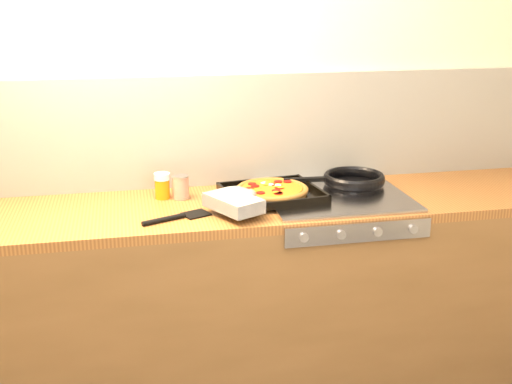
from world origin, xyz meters
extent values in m
plane|color=beige|center=(0.00, 1.40, 1.25)|extent=(3.20, 0.00, 3.20)
cube|color=white|center=(0.00, 1.39, 1.15)|extent=(3.20, 0.02, 0.50)
cube|color=brown|center=(0.00, 1.10, 0.43)|extent=(3.20, 0.60, 0.86)
cube|color=#935D2D|center=(0.00, 1.10, 0.88)|extent=(3.20, 0.60, 0.04)
cube|color=#9C9BA0|center=(0.45, 0.80, 0.85)|extent=(0.60, 0.03, 0.08)
cylinder|color=#A5A5AA|center=(0.23, 0.78, 0.85)|extent=(0.04, 0.02, 0.04)
cylinder|color=#A5A5AA|center=(0.38, 0.78, 0.85)|extent=(0.04, 0.02, 0.04)
cylinder|color=#A5A5AA|center=(0.53, 0.78, 0.85)|extent=(0.04, 0.02, 0.04)
cylinder|color=#A5A5AA|center=(0.67, 0.78, 0.85)|extent=(0.04, 0.02, 0.04)
cube|color=#9C9BA0|center=(0.45, 1.10, 0.91)|extent=(0.60, 0.56, 0.02)
cube|color=black|center=(0.18, 1.11, 0.92)|extent=(0.44, 0.39, 0.01)
cube|color=black|center=(0.15, 1.28, 0.94)|extent=(0.39, 0.06, 0.02)
cube|color=black|center=(0.20, 0.95, 0.94)|extent=(0.39, 0.06, 0.02)
cube|color=black|center=(0.37, 1.14, 0.94)|extent=(0.06, 0.34, 0.02)
cube|color=black|center=(-0.01, 1.09, 0.94)|extent=(0.06, 0.34, 0.02)
cylinder|color=#9A642C|center=(0.18, 1.11, 0.94)|extent=(0.33, 0.33, 0.02)
torus|color=#9A642C|center=(0.18, 1.11, 0.95)|extent=(0.35, 0.35, 0.02)
cylinder|color=orange|center=(0.18, 1.11, 0.95)|extent=(0.29, 0.29, 0.01)
cylinder|color=maroon|center=(0.20, 1.10, 0.96)|extent=(0.04, 0.04, 0.00)
cylinder|color=maroon|center=(0.10, 1.18, 0.96)|extent=(0.04, 0.04, 0.00)
cylinder|color=maroon|center=(0.18, 1.03, 0.96)|extent=(0.04, 0.04, 0.00)
cylinder|color=maroon|center=(0.08, 1.11, 0.96)|extent=(0.04, 0.04, 0.00)
cylinder|color=maroon|center=(0.22, 1.19, 0.96)|extent=(0.04, 0.04, 0.00)
cylinder|color=maroon|center=(0.18, 1.16, 0.96)|extent=(0.04, 0.04, 0.00)
cylinder|color=maroon|center=(0.11, 1.05, 0.96)|extent=(0.04, 0.04, 0.00)
cylinder|color=maroon|center=(0.26, 1.18, 0.96)|extent=(0.04, 0.04, 0.00)
cylinder|color=maroon|center=(0.18, 1.03, 0.96)|extent=(0.04, 0.04, 0.00)
cylinder|color=maroon|center=(0.18, 1.06, 0.96)|extent=(0.04, 0.04, 0.00)
cylinder|color=maroon|center=(0.11, 1.15, 0.96)|extent=(0.04, 0.04, 0.00)
ellipsoid|color=orange|center=(0.10, 1.09, 0.96)|extent=(0.03, 0.02, 0.01)
ellipsoid|color=orange|center=(0.08, 1.09, 0.96)|extent=(0.03, 0.02, 0.01)
ellipsoid|color=orange|center=(0.16, 1.16, 0.96)|extent=(0.03, 0.02, 0.01)
ellipsoid|color=orange|center=(0.15, 1.20, 0.96)|extent=(0.03, 0.02, 0.01)
ellipsoid|color=orange|center=(0.17, 1.04, 0.96)|extent=(0.03, 0.02, 0.01)
ellipsoid|color=orange|center=(0.21, 1.10, 0.96)|extent=(0.03, 0.02, 0.01)
ellipsoid|color=orange|center=(0.20, 1.12, 0.96)|extent=(0.03, 0.02, 0.01)
ellipsoid|color=orange|center=(0.11, 1.08, 0.96)|extent=(0.03, 0.02, 0.01)
ellipsoid|color=orange|center=(0.17, 1.18, 0.96)|extent=(0.03, 0.02, 0.01)
ellipsoid|color=silver|center=(0.16, 1.19, 0.96)|extent=(0.03, 0.03, 0.01)
ellipsoid|color=silver|center=(0.18, 1.15, 0.96)|extent=(0.03, 0.03, 0.01)
ellipsoid|color=silver|center=(0.21, 1.14, 0.96)|extent=(0.03, 0.03, 0.01)
cube|color=black|center=(-0.02, 0.94, 0.95)|extent=(0.23, 0.27, 0.05)
ellipsoid|color=black|center=(0.01, 1.06, 0.95)|extent=(0.15, 0.15, 0.06)
cylinder|color=black|center=(0.05, 0.98, 0.95)|extent=(0.08, 0.11, 0.05)
cylinder|color=black|center=(0.57, 1.20, 0.92)|extent=(0.27, 0.27, 0.01)
torus|color=black|center=(0.57, 1.20, 0.95)|extent=(0.30, 0.30, 0.03)
cube|color=black|center=(0.35, 1.21, 0.95)|extent=(0.20, 0.04, 0.02)
cylinder|color=#A01F0C|center=(-0.20, 1.21, 0.95)|extent=(0.09, 0.09, 0.09)
cylinder|color=#B2B2B7|center=(-0.20, 1.21, 1.00)|extent=(0.09, 0.09, 0.01)
cylinder|color=#B2B2B7|center=(-0.20, 1.21, 0.90)|extent=(0.09, 0.09, 0.01)
cylinder|color=orange|center=(-0.28, 1.23, 0.94)|extent=(0.07, 0.07, 0.08)
cylinder|color=silver|center=(-0.28, 1.23, 1.00)|extent=(0.07, 0.07, 0.03)
cylinder|color=#B0884B|center=(0.13, 1.33, 0.91)|extent=(0.26, 0.02, 0.02)
ellipsoid|color=#B0884B|center=(0.27, 1.33, 0.91)|extent=(0.06, 0.04, 0.02)
cube|color=black|center=(-0.16, 0.99, 0.90)|extent=(0.12, 0.12, 0.01)
cylinder|color=black|center=(-0.29, 0.93, 0.91)|extent=(0.17, 0.09, 0.02)
camera|label=1|loc=(-0.42, -1.42, 1.75)|focal=45.00mm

